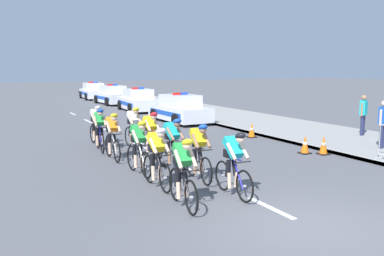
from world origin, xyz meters
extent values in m
plane|color=#56565B|center=(0.00, 0.00, 0.00)|extent=(160.00, 160.00, 0.00)
cube|color=gray|center=(7.77, 14.00, 0.06)|extent=(4.92, 60.00, 0.12)
cube|color=#9E9E99|center=(5.40, 14.00, 0.07)|extent=(0.16, 60.00, 0.13)
cube|color=white|center=(0.00, 1.21, 0.00)|extent=(0.14, 1.60, 0.01)
cube|color=white|center=(0.00, 5.21, 0.00)|extent=(0.14, 1.60, 0.01)
cube|color=white|center=(0.00, 9.21, 0.00)|extent=(0.14, 1.60, 0.01)
cube|color=white|center=(0.00, 13.21, 0.00)|extent=(0.14, 1.60, 0.01)
cube|color=white|center=(0.00, 17.21, 0.00)|extent=(0.14, 1.60, 0.01)
cube|color=white|center=(0.00, 21.21, 0.00)|extent=(0.14, 1.60, 0.01)
torus|color=black|center=(-1.68, 1.57, 0.36)|extent=(0.12, 0.72, 0.72)
cylinder|color=#99999E|center=(-1.68, 1.57, 0.36)|extent=(0.07, 0.07, 0.06)
torus|color=black|center=(-1.58, 2.56, 0.36)|extent=(0.12, 0.72, 0.72)
cylinder|color=#99999E|center=(-1.58, 2.56, 0.36)|extent=(0.07, 0.07, 0.06)
cylinder|color=black|center=(-1.64, 2.01, 0.90)|extent=(0.09, 0.55, 0.04)
cylinder|color=black|center=(-1.65, 1.84, 0.58)|extent=(0.09, 0.48, 0.63)
cylinder|color=black|center=(-1.62, 2.21, 0.60)|extent=(0.04, 0.04, 0.65)
cylinder|color=black|center=(-1.67, 1.67, 0.88)|extent=(0.42, 0.07, 0.03)
cube|color=black|center=(-1.62, 2.21, 0.94)|extent=(0.12, 0.23, 0.05)
cube|color=green|center=(-1.63, 2.09, 1.14)|extent=(0.33, 0.57, 0.46)
cube|color=black|center=(-1.62, 2.20, 0.98)|extent=(0.30, 0.23, 0.18)
cylinder|color=black|center=(-1.53, 2.14, 0.64)|extent=(0.13, 0.23, 0.40)
cylinder|color=beige|center=(-1.54, 2.07, 0.37)|extent=(0.11, 0.16, 0.36)
cylinder|color=black|center=(-1.71, 2.16, 0.64)|extent=(0.13, 0.18, 0.40)
cylinder|color=beige|center=(-1.72, 2.08, 0.37)|extent=(0.10, 0.13, 0.36)
cylinder|color=beige|center=(-1.49, 1.86, 1.09)|extent=(0.12, 0.41, 0.35)
cylinder|color=beige|center=(-1.81, 1.89, 1.09)|extent=(0.12, 0.41, 0.35)
sphere|color=beige|center=(-1.66, 1.79, 1.38)|extent=(0.19, 0.19, 0.19)
ellipsoid|color=yellow|center=(-1.66, 1.78, 1.45)|extent=(0.26, 0.34, 0.24)
torus|color=black|center=(-0.28, 1.74, 0.36)|extent=(0.08, 0.73, 0.72)
cylinder|color=#99999E|center=(-0.28, 1.74, 0.36)|extent=(0.06, 0.06, 0.06)
torus|color=black|center=(-0.23, 2.74, 0.36)|extent=(0.08, 0.73, 0.72)
cylinder|color=#99999E|center=(-0.23, 2.74, 0.36)|extent=(0.06, 0.06, 0.06)
cylinder|color=#1E1E99|center=(-0.26, 2.19, 0.90)|extent=(0.06, 0.55, 0.04)
cylinder|color=#1E1E99|center=(-0.27, 2.01, 0.58)|extent=(0.07, 0.48, 0.63)
cylinder|color=#1E1E99|center=(-0.25, 2.39, 0.60)|extent=(0.04, 0.04, 0.65)
cylinder|color=black|center=(-0.28, 1.84, 0.88)|extent=(0.42, 0.05, 0.03)
cube|color=black|center=(-0.25, 2.39, 0.94)|extent=(0.11, 0.22, 0.05)
cube|color=#19B2B7|center=(-0.26, 2.26, 1.14)|extent=(0.31, 0.55, 0.47)
cube|color=black|center=(-0.25, 2.38, 0.98)|extent=(0.29, 0.21, 0.18)
cylinder|color=black|center=(-0.16, 2.32, 0.64)|extent=(0.12, 0.23, 0.40)
cylinder|color=beige|center=(-0.17, 2.24, 0.37)|extent=(0.10, 0.16, 0.36)
cylinder|color=black|center=(-0.34, 2.33, 0.64)|extent=(0.12, 0.17, 0.40)
cylinder|color=beige|center=(-0.35, 2.25, 0.37)|extent=(0.10, 0.13, 0.36)
cylinder|color=beige|center=(-0.11, 2.04, 1.09)|extent=(0.10, 0.40, 0.35)
cylinder|color=beige|center=(-0.43, 2.06, 1.09)|extent=(0.10, 0.40, 0.35)
sphere|color=beige|center=(-0.27, 1.96, 1.38)|extent=(0.19, 0.19, 0.19)
ellipsoid|color=black|center=(-0.27, 1.95, 1.45)|extent=(0.25, 0.33, 0.24)
torus|color=black|center=(-1.55, 3.17, 0.36)|extent=(0.05, 0.72, 0.72)
cylinder|color=#99999E|center=(-1.55, 3.17, 0.36)|extent=(0.06, 0.06, 0.06)
torus|color=black|center=(-1.56, 4.17, 0.36)|extent=(0.05, 0.72, 0.72)
cylinder|color=#99999E|center=(-1.56, 4.17, 0.36)|extent=(0.06, 0.06, 0.06)
cylinder|color=black|center=(-1.55, 3.62, 0.90)|extent=(0.04, 0.55, 0.04)
cylinder|color=black|center=(-1.55, 3.44, 0.58)|extent=(0.05, 0.48, 0.63)
cylinder|color=black|center=(-1.56, 3.82, 0.60)|extent=(0.04, 0.04, 0.65)
cylinder|color=black|center=(-1.55, 3.27, 0.88)|extent=(0.42, 0.03, 0.03)
cube|color=black|center=(-1.56, 3.82, 0.94)|extent=(0.10, 0.22, 0.05)
cube|color=yellow|center=(-1.55, 3.69, 1.14)|extent=(0.29, 0.55, 0.45)
cube|color=black|center=(-1.56, 3.81, 0.98)|extent=(0.28, 0.20, 0.18)
cylinder|color=black|center=(-1.47, 3.76, 0.64)|extent=(0.11, 0.22, 0.40)
cylinder|color=beige|center=(-1.46, 3.68, 0.37)|extent=(0.09, 0.15, 0.36)
cylinder|color=black|center=(-1.65, 3.75, 0.64)|extent=(0.11, 0.17, 0.40)
cylinder|color=beige|center=(-1.64, 3.67, 0.37)|extent=(0.09, 0.12, 0.36)
cylinder|color=beige|center=(-1.39, 3.48, 1.09)|extent=(0.08, 0.40, 0.35)
cylinder|color=beige|center=(-1.71, 3.47, 1.09)|extent=(0.08, 0.40, 0.35)
sphere|color=beige|center=(-1.55, 3.39, 1.38)|extent=(0.19, 0.19, 0.19)
ellipsoid|color=white|center=(-1.55, 3.38, 1.45)|extent=(0.23, 0.32, 0.24)
torus|color=black|center=(-0.38, 3.28, 0.36)|extent=(0.11, 0.73, 0.72)
cylinder|color=#99999E|center=(-0.38, 3.28, 0.36)|extent=(0.07, 0.07, 0.06)
torus|color=black|center=(-0.29, 4.27, 0.36)|extent=(0.11, 0.73, 0.72)
cylinder|color=#99999E|center=(-0.29, 4.27, 0.36)|extent=(0.07, 0.07, 0.06)
cylinder|color=black|center=(-0.34, 3.72, 0.90)|extent=(0.09, 0.55, 0.04)
cylinder|color=black|center=(-0.36, 3.55, 0.58)|extent=(0.08, 0.48, 0.63)
cylinder|color=black|center=(-0.33, 3.92, 0.60)|extent=(0.04, 0.04, 0.65)
cylinder|color=black|center=(-0.38, 3.38, 0.88)|extent=(0.42, 0.07, 0.03)
cube|color=black|center=(-0.33, 3.92, 0.94)|extent=(0.12, 0.23, 0.05)
cube|color=yellow|center=(-0.34, 3.80, 1.14)|extent=(0.33, 0.57, 0.45)
cube|color=black|center=(-0.33, 3.91, 0.98)|extent=(0.30, 0.22, 0.18)
cylinder|color=black|center=(-0.24, 3.86, 0.64)|extent=(0.13, 0.23, 0.40)
cylinder|color=#9E7051|center=(-0.25, 3.78, 0.37)|extent=(0.10, 0.16, 0.36)
cylinder|color=black|center=(-0.42, 3.87, 0.64)|extent=(0.12, 0.18, 0.40)
cylinder|color=#9E7051|center=(-0.43, 3.79, 0.37)|extent=(0.10, 0.13, 0.36)
cylinder|color=#9E7051|center=(-0.20, 3.57, 1.09)|extent=(0.11, 0.41, 0.35)
cylinder|color=#9E7051|center=(-0.52, 3.60, 1.09)|extent=(0.11, 0.41, 0.35)
sphere|color=#9E7051|center=(-0.36, 3.50, 1.38)|extent=(0.19, 0.19, 0.19)
ellipsoid|color=blue|center=(-0.37, 3.49, 1.45)|extent=(0.26, 0.33, 0.24)
torus|color=black|center=(-1.48, 4.59, 0.36)|extent=(0.07, 0.73, 0.72)
cylinder|color=#99999E|center=(-1.48, 4.59, 0.36)|extent=(0.06, 0.06, 0.06)
torus|color=black|center=(-1.52, 5.59, 0.36)|extent=(0.07, 0.73, 0.72)
cylinder|color=#99999E|center=(-1.52, 5.59, 0.36)|extent=(0.06, 0.06, 0.06)
cylinder|color=white|center=(-1.50, 5.04, 0.90)|extent=(0.06, 0.55, 0.04)
cylinder|color=white|center=(-1.49, 4.87, 0.58)|extent=(0.06, 0.48, 0.63)
cylinder|color=white|center=(-1.50, 5.24, 0.60)|extent=(0.04, 0.04, 0.65)
cylinder|color=black|center=(-1.48, 4.69, 0.88)|extent=(0.42, 0.04, 0.03)
cube|color=black|center=(-1.50, 5.24, 0.94)|extent=(0.11, 0.22, 0.05)
cube|color=green|center=(-1.50, 5.12, 1.14)|extent=(0.30, 0.55, 0.47)
cube|color=black|center=(-1.50, 5.23, 0.98)|extent=(0.29, 0.21, 0.18)
cylinder|color=black|center=(-1.41, 5.18, 0.64)|extent=(0.12, 0.23, 0.40)
cylinder|color=beige|center=(-1.41, 5.10, 0.37)|extent=(0.10, 0.16, 0.36)
cylinder|color=black|center=(-1.59, 5.18, 0.64)|extent=(0.12, 0.17, 0.40)
cylinder|color=beige|center=(-1.59, 5.10, 0.37)|extent=(0.09, 0.13, 0.36)
cylinder|color=beige|center=(-1.33, 4.91, 1.09)|extent=(0.09, 0.40, 0.35)
cylinder|color=beige|center=(-1.65, 4.89, 1.09)|extent=(0.09, 0.40, 0.35)
sphere|color=beige|center=(-1.49, 4.82, 1.38)|extent=(0.19, 0.19, 0.19)
ellipsoid|color=yellow|center=(-1.49, 4.81, 1.45)|extent=(0.24, 0.32, 0.24)
torus|color=black|center=(-0.43, 4.61, 0.36)|extent=(0.12, 0.72, 0.72)
cylinder|color=#99999E|center=(-0.43, 4.61, 0.36)|extent=(0.07, 0.07, 0.06)
torus|color=black|center=(-0.53, 5.60, 0.36)|extent=(0.12, 0.72, 0.72)
cylinder|color=#99999E|center=(-0.53, 5.60, 0.36)|extent=(0.07, 0.07, 0.06)
cylinder|color=black|center=(-0.47, 5.06, 0.90)|extent=(0.09, 0.55, 0.04)
cylinder|color=black|center=(-0.45, 4.88, 0.58)|extent=(0.09, 0.48, 0.63)
cylinder|color=black|center=(-0.49, 5.25, 0.60)|extent=(0.04, 0.04, 0.65)
cylinder|color=black|center=(-0.44, 4.71, 0.88)|extent=(0.42, 0.07, 0.03)
cube|color=black|center=(-0.49, 5.25, 0.94)|extent=(0.12, 0.23, 0.05)
cube|color=#19B2B7|center=(-0.48, 5.13, 1.14)|extent=(0.33, 0.57, 0.46)
cube|color=black|center=(-0.49, 5.24, 0.98)|extent=(0.30, 0.23, 0.18)
cylinder|color=black|center=(-0.40, 5.20, 0.64)|extent=(0.13, 0.23, 0.40)
cylinder|color=#9E7051|center=(-0.39, 5.12, 0.37)|extent=(0.11, 0.16, 0.36)
cylinder|color=black|center=(-0.58, 5.19, 0.64)|extent=(0.13, 0.18, 0.40)
cylinder|color=#9E7051|center=(-0.57, 5.11, 0.37)|extent=(0.10, 0.13, 0.36)
cylinder|color=#9E7051|center=(-0.30, 4.93, 1.09)|extent=(0.12, 0.41, 0.35)
cylinder|color=#9E7051|center=(-0.62, 4.90, 1.09)|extent=(0.12, 0.41, 0.35)
sphere|color=#9E7051|center=(-0.45, 4.83, 1.38)|extent=(0.19, 0.19, 0.19)
ellipsoid|color=blue|center=(-0.45, 4.82, 1.45)|extent=(0.26, 0.34, 0.24)
torus|color=black|center=(-1.62, 6.72, 0.36)|extent=(0.06, 0.72, 0.72)
cylinder|color=#99999E|center=(-1.62, 6.72, 0.36)|extent=(0.06, 0.06, 0.06)
torus|color=black|center=(-1.59, 7.72, 0.36)|extent=(0.06, 0.72, 0.72)
cylinder|color=#99999E|center=(-1.59, 7.72, 0.36)|extent=(0.06, 0.06, 0.06)
cylinder|color=silver|center=(-1.60, 7.17, 0.90)|extent=(0.05, 0.55, 0.04)
cylinder|color=silver|center=(-1.61, 7.00, 0.58)|extent=(0.05, 0.48, 0.63)
cylinder|color=silver|center=(-1.60, 7.37, 0.60)|extent=(0.04, 0.04, 0.65)
cylinder|color=black|center=(-1.61, 6.82, 0.88)|extent=(0.42, 0.04, 0.03)
cube|color=black|center=(-1.60, 7.37, 0.94)|extent=(0.11, 0.22, 0.05)
cube|color=orange|center=(-1.60, 7.25, 1.14)|extent=(0.29, 0.55, 0.45)
cube|color=black|center=(-1.60, 7.36, 0.98)|extent=(0.29, 0.21, 0.18)
cylinder|color=black|center=(-1.51, 7.31, 0.64)|extent=(0.12, 0.23, 0.40)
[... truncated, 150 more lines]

